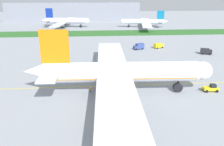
{
  "coord_description": "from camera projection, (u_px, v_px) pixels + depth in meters",
  "views": [
    {
      "loc": [
        -7.2,
        -67.54,
        28.82
      ],
      "look_at": [
        -1.54,
        3.66,
        4.12
      ],
      "focal_mm": 38.03,
      "sensor_mm": 36.0,
      "label": 1
    }
  ],
  "objects": [
    {
      "name": "pushback_tug",
      "position": [
        211.0,
        88.0,
        71.82
      ],
      "size": [
        6.25,
        2.57,
        2.24
      ],
      "color": "yellow",
      "rests_on": "ground"
    },
    {
      "name": "airliner_foreground",
      "position": [
        119.0,
        72.0,
        68.96
      ],
      "size": [
        55.06,
        86.65,
        18.99
      ],
      "color": "white",
      "rests_on": "ground"
    },
    {
      "name": "ground_plane",
      "position": [
        118.0,
        89.0,
        73.59
      ],
      "size": [
        600.0,
        600.0,
        0.0
      ],
      "primitive_type": "plane",
      "color": "#9399A0",
      "rests_on": "ground"
    },
    {
      "name": "service_truck_catering_van",
      "position": [
        206.0,
        51.0,
        113.89
      ],
      "size": [
        5.57,
        3.66,
        2.82
      ],
      "color": "black",
      "rests_on": "ground"
    },
    {
      "name": "service_truck_baggage_loader",
      "position": [
        159.0,
        45.0,
        126.17
      ],
      "size": [
        5.7,
        4.09,
        2.64
      ],
      "color": "yellow",
      "rests_on": "ground"
    },
    {
      "name": "apron_taxi_line",
      "position": [
        117.0,
        86.0,
        76.44
      ],
      "size": [
        280.0,
        0.36,
        0.01
      ],
      "primitive_type": "cube",
      "color": "yellow",
      "rests_on": "ground"
    },
    {
      "name": "terminal_building",
      "position": [
        74.0,
        11.0,
        245.12
      ],
      "size": [
        134.36,
        20.0,
        18.0
      ],
      "primitive_type": "cube",
      "color": "gray",
      "rests_on": "ground"
    },
    {
      "name": "parked_airliner_far_right",
      "position": [
        65.0,
        21.0,
        197.41
      ],
      "size": [
        40.72,
        63.4,
        15.55
      ],
      "color": "white",
      "rests_on": "ground"
    },
    {
      "name": "service_truck_fuel_bowser",
      "position": [
        139.0,
        46.0,
        123.41
      ],
      "size": [
        5.92,
        4.07,
        3.1
      ],
      "color": "#33478C",
      "rests_on": "ground"
    },
    {
      "name": "ground_crew_wingwalker_port",
      "position": [
        90.0,
        89.0,
        71.04
      ],
      "size": [
        0.39,
        0.57,
        1.71
      ],
      "color": "black",
      "rests_on": "ground"
    },
    {
      "name": "parked_airliner_far_outer",
      "position": [
        144.0,
        22.0,
        196.92
      ],
      "size": [
        39.67,
        62.92,
        13.77
      ],
      "color": "white",
      "rests_on": "ground"
    },
    {
      "name": "grass_median_strip",
      "position": [
        103.0,
        33.0,
        171.72
      ],
      "size": [
        320.0,
        24.0,
        0.1
      ],
      "primitive_type": "cube",
      "color": "#2D6628",
      "rests_on": "ground"
    }
  ]
}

